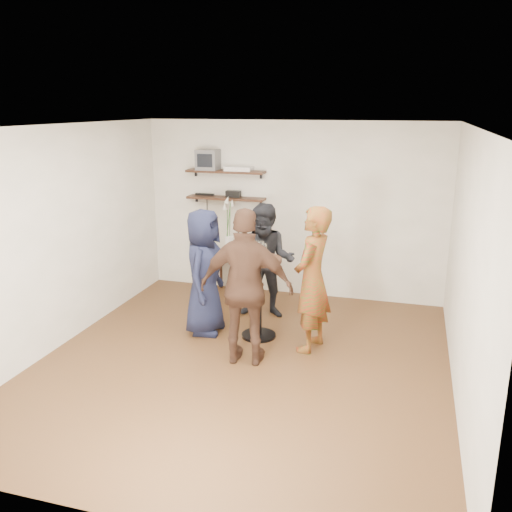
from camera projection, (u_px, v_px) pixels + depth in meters
The scene contains 18 objects.
room at pixel (241, 252), 5.74m from camera, with size 4.58×5.08×2.68m.
shelf_upper at pixel (226, 171), 8.06m from camera, with size 1.20×0.25×0.04m, color black.
shelf_lower at pixel (226, 198), 8.17m from camera, with size 1.20×0.25×0.04m, color black.
crt_monitor at pixel (208, 160), 8.08m from camera, with size 0.32×0.30×0.30m, color #59595B.
dvd_deck at pixel (239, 169), 7.99m from camera, with size 0.40×0.24×0.06m, color silver.
radio at pixel (233, 194), 8.11m from camera, with size 0.22×0.10×0.10m, color black.
power_strip at pixel (205, 194), 8.30m from camera, with size 0.30×0.05×0.03m, color black.
side_table at pixel (229, 260), 8.23m from camera, with size 0.65×0.65×0.63m.
vase_lilies at pixel (229, 236), 8.12m from camera, with size 0.19×0.19×0.90m.
drinks_table at pixel (259, 287), 6.63m from camera, with size 0.56×0.56×1.02m.
wine_glass_fl at pixel (254, 246), 6.49m from camera, with size 0.07×0.07×0.22m.
wine_glass_fr at pixel (264, 248), 6.46m from camera, with size 0.07×0.07×0.20m.
wine_glass_bl at pixel (258, 246), 6.57m from camera, with size 0.06×0.06×0.19m.
wine_glass_br at pixel (261, 247), 6.49m from camera, with size 0.07×0.07×0.21m.
person_plaid at pixel (312, 280), 6.25m from camera, with size 0.63×0.41×1.72m, color #B21B14.
person_dark at pixel (267, 261), 7.26m from camera, with size 0.76×0.59×1.56m, color black.
person_navy at pixel (204, 272), 6.75m from camera, with size 0.78×0.51×1.59m, color black.
person_brown at pixel (247, 288), 5.91m from camera, with size 1.03×0.43×1.76m, color #40271B.
Camera 1 is at (1.70, -5.27, 2.81)m, focal length 38.00 mm.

